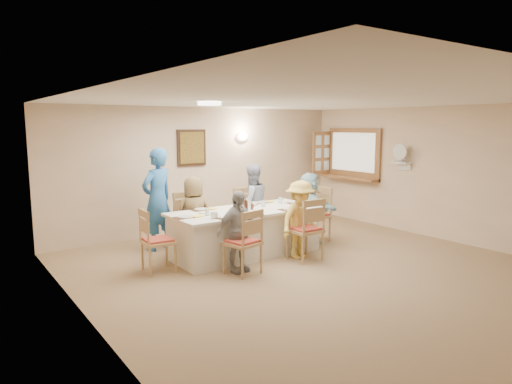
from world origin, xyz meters
TOP-DOWN VIEW (x-y plane):
  - ground at (0.00, 0.00)m, footprint 7.00×7.00m
  - room_walls at (0.00, 0.00)m, footprint 7.00×7.00m
  - wall_picture at (-0.30, 3.46)m, footprint 0.62×0.05m
  - wall_sconce at (0.90, 3.44)m, footprint 0.26×0.09m
  - ceiling_light at (-1.00, 1.50)m, footprint 0.36×0.36m
  - serving_hatch at (3.21, 2.40)m, footprint 0.06×1.50m
  - hatch_sill at (3.09, 2.40)m, footprint 0.30×1.50m
  - shutter_door at (2.95, 3.16)m, footprint 0.55×0.04m
  - fan_shelf at (3.13, 1.05)m, footprint 0.22×0.36m
  - desk_fan at (3.10, 1.05)m, footprint 0.30×0.30m
  - dining_table at (-0.37, 1.47)m, footprint 2.53×1.07m
  - chair_back_left at (-0.97, 2.27)m, footprint 0.52×0.52m
  - chair_back_right at (0.23, 2.27)m, footprint 0.53×0.53m
  - chair_front_left at (-0.97, 0.67)m, footprint 0.54×0.54m
  - chair_front_right at (0.23, 0.67)m, footprint 0.51×0.51m
  - chair_left_end at (-1.92, 1.47)m, footprint 0.49×0.49m
  - chair_right_end at (1.18, 1.47)m, footprint 0.53×0.53m
  - diner_back_left at (-0.97, 2.15)m, footprint 0.69×0.50m
  - diner_back_right at (0.23, 2.15)m, footprint 0.84×0.73m
  - diner_front_left at (-0.97, 0.79)m, footprint 0.75×0.38m
  - diner_front_right at (0.23, 0.79)m, footprint 1.00×0.78m
  - diner_right_end at (1.05, 1.47)m, footprint 1.31×0.73m
  - caregiver at (-1.42, 2.62)m, footprint 0.92×0.84m
  - placemat_fl at (-0.97, 1.05)m, footprint 0.36×0.26m
  - plate_fl at (-0.97, 1.05)m, footprint 0.24×0.24m
  - napkin_fl at (-0.79, 1.00)m, footprint 0.13×0.13m
  - placemat_fr at (0.23, 1.05)m, footprint 0.35×0.26m
  - plate_fr at (0.23, 1.05)m, footprint 0.22×0.22m
  - napkin_fr at (0.41, 1.00)m, footprint 0.15×0.15m
  - placemat_bl at (-0.97, 1.89)m, footprint 0.34×0.25m
  - plate_bl at (-0.97, 1.89)m, footprint 0.22×0.22m
  - napkin_bl at (-0.79, 1.84)m, footprint 0.13×0.13m
  - placemat_br at (0.23, 1.89)m, footprint 0.37×0.28m
  - plate_br at (0.23, 1.89)m, footprint 0.25×0.25m
  - napkin_br at (0.41, 1.84)m, footprint 0.13×0.13m
  - placemat_le at (-1.47, 1.47)m, footprint 0.33×0.24m
  - plate_le at (-1.47, 1.47)m, footprint 0.24×0.24m
  - napkin_le at (-1.29, 1.42)m, footprint 0.15×0.15m
  - placemat_re at (0.75, 1.47)m, footprint 0.36×0.27m
  - plate_re at (0.75, 1.47)m, footprint 0.25×0.25m
  - napkin_re at (0.93, 1.42)m, footprint 0.15×0.15m
  - teacup_a at (-1.15, 1.14)m, footprint 0.19×0.19m
  - teacup_b at (0.00, 2.01)m, footprint 0.13×0.13m
  - bowl_a at (-0.64, 1.22)m, footprint 0.29×0.29m
  - bowl_b at (-0.05, 1.72)m, footprint 0.30×0.30m
  - condiment_ketchup at (-0.44, 1.52)m, footprint 0.10×0.10m
  - condiment_brown at (-0.33, 1.51)m, footprint 0.14×0.14m
  - condiment_malt at (-0.28, 1.44)m, footprint 0.16×0.16m
  - drinking_glass at (-0.52, 1.52)m, footprint 0.07×0.07m

SIDE VIEW (x-z plane):
  - ground at x=0.00m, z-range 0.00..0.00m
  - dining_table at x=-0.37m, z-range 0.00..0.76m
  - chair_left_end at x=-1.92m, z-range 0.00..0.95m
  - chair_front_left at x=-0.97m, z-range 0.00..0.97m
  - chair_back_right at x=0.23m, z-range 0.00..0.98m
  - chair_back_left at x=-0.97m, z-range 0.00..1.00m
  - chair_right_end at x=1.18m, z-range 0.00..1.01m
  - chair_front_right at x=0.23m, z-range 0.00..1.02m
  - diner_front_left at x=-0.97m, z-range 0.00..1.21m
  - diner_front_right at x=0.23m, z-range 0.00..1.27m
  - diner_back_left at x=-0.97m, z-range 0.00..1.29m
  - diner_right_end at x=1.05m, z-range 0.00..1.30m
  - diner_back_right at x=0.23m, z-range 0.00..1.44m
  - placemat_fl at x=-0.97m, z-range 0.76..0.77m
  - placemat_fr at x=0.23m, z-range 0.76..0.77m
  - placemat_bl at x=-0.97m, z-range 0.76..0.77m
  - placemat_br at x=0.23m, z-range 0.76..0.77m
  - placemat_le at x=-1.47m, z-range 0.76..0.77m
  - placemat_re at x=0.75m, z-range 0.76..0.77m
  - napkin_fl at x=-0.79m, z-range 0.77..0.77m
  - napkin_fr at x=0.41m, z-range 0.77..0.77m
  - napkin_bl at x=-0.79m, z-range 0.77..0.77m
  - napkin_br at x=0.41m, z-range 0.77..0.77m
  - napkin_le at x=-1.29m, z-range 0.77..0.77m
  - napkin_re at x=0.93m, z-range 0.77..0.77m
  - plate_fl at x=-0.97m, z-range 0.77..0.78m
  - plate_fr at x=0.23m, z-range 0.77..0.78m
  - plate_bl at x=-0.97m, z-range 0.77..0.78m
  - plate_br at x=0.23m, z-range 0.77..0.78m
  - plate_le at x=-1.47m, z-range 0.77..0.78m
  - plate_re at x=0.75m, z-range 0.77..0.78m
  - bowl_b at x=-0.05m, z-range 0.76..0.81m
  - bowl_a at x=-0.64m, z-range 0.76..0.82m
  - teacup_b at x=0.00m, z-range 0.76..0.85m
  - teacup_a at x=-1.15m, z-range 0.76..0.86m
  - drinking_glass at x=-0.52m, z-range 0.77..0.87m
  - condiment_malt at x=-0.28m, z-range 0.76..0.91m
  - condiment_brown at x=-0.33m, z-range 0.76..0.96m
  - caregiver at x=-1.42m, z-range 0.00..1.76m
  - condiment_ketchup at x=-0.44m, z-range 0.76..1.01m
  - hatch_sill at x=3.09m, z-range 0.95..1.00m
  - fan_shelf at x=3.13m, z-range 1.39..1.41m
  - serving_hatch at x=3.21m, z-range 0.92..2.08m
  - shutter_door at x=2.95m, z-range 1.00..2.00m
  - room_walls at x=0.00m, z-range -1.99..5.01m
  - desk_fan at x=3.10m, z-range 1.41..1.69m
  - wall_picture at x=-0.30m, z-range 1.34..2.06m
  - wall_sconce at x=0.90m, z-range 1.81..1.99m
  - ceiling_light at x=-1.00m, z-range 2.45..2.50m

